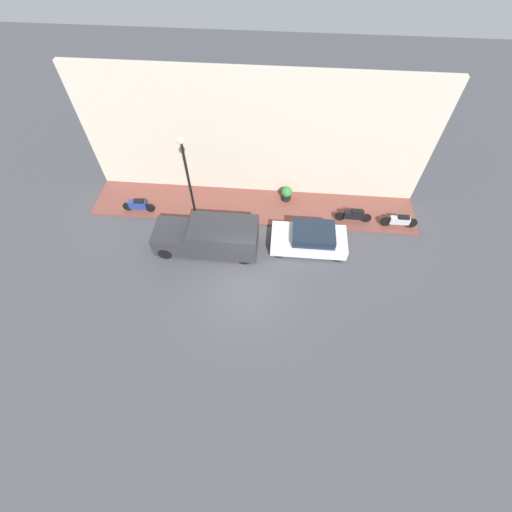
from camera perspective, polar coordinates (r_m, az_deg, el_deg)
The scene contains 10 objects.
ground_plane at distance 16.52m, azimuth -2.17°, elevation -4.95°, with size 60.00×60.00×0.00m, color #47474C.
sidewalk at distance 19.75m, azimuth -0.51°, elevation 8.28°, with size 2.72×18.08×0.12m.
building_facade at distance 18.69m, azimuth -0.15°, elevation 19.13°, with size 0.30×18.08×7.06m.
parked_car at distance 17.66m, azimuth 8.96°, elevation 2.88°, with size 1.85×3.82×1.24m.
delivery_van at distance 17.34m, azimuth -7.97°, elevation 3.21°, with size 1.91×5.19×1.69m.
scooter_silver at distance 19.86m, azimuth 22.83°, elevation 5.43°, with size 0.30×1.93×0.78m.
motorcycle_blue at distance 20.21m, azimuth -19.05°, elevation 8.01°, with size 0.30×1.80×0.81m.
motorcycle_black at distance 19.33m, azimuth 16.00°, elevation 6.55°, with size 0.30×1.96×0.81m.
streetlamp at distance 17.23m, azimuth -11.50°, elevation 14.00°, with size 0.34×0.34×5.03m.
potted_plant at distance 19.88m, azimuth 5.10°, elevation 10.36°, with size 0.61×0.61×0.85m.
Camera 1 is at (-8.58, -1.36, 14.05)m, focal length 24.00 mm.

